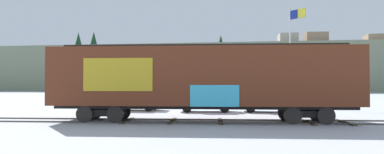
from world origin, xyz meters
TOP-DOWN VIEW (x-y plane):
  - ground_plane at (0.00, 0.00)m, footprint 260.00×260.00m
  - track at (-1.78, -0.06)m, footprint 59.96×5.71m
  - freight_car at (-0.88, -0.00)m, footprint 16.72×3.92m
  - flagpole at (6.26, 11.34)m, footprint 1.24×1.21m
  - hillside at (0.07, 76.76)m, footprint 158.43×40.51m
  - parked_car_tan at (-6.97, 6.37)m, footprint 4.23×1.94m
  - parked_car_white at (-1.25, 5.90)m, footprint 4.17×2.21m
  - parked_car_silver at (3.50, 6.19)m, footprint 4.35×2.05m

SIDE VIEW (x-z plane):
  - ground_plane at x=0.00m, z-range 0.00..0.00m
  - track at x=-1.78m, z-range 0.00..0.08m
  - parked_car_silver at x=3.50m, z-range -0.01..1.70m
  - parked_car_white at x=-1.25m, z-range 0.01..1.75m
  - parked_car_tan at x=-6.97m, z-range -0.03..1.83m
  - freight_car at x=-0.88m, z-range 0.28..4.60m
  - flagpole at x=6.26m, z-range 1.29..10.30m
  - hillside at x=0.07m, z-range -2.26..14.46m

